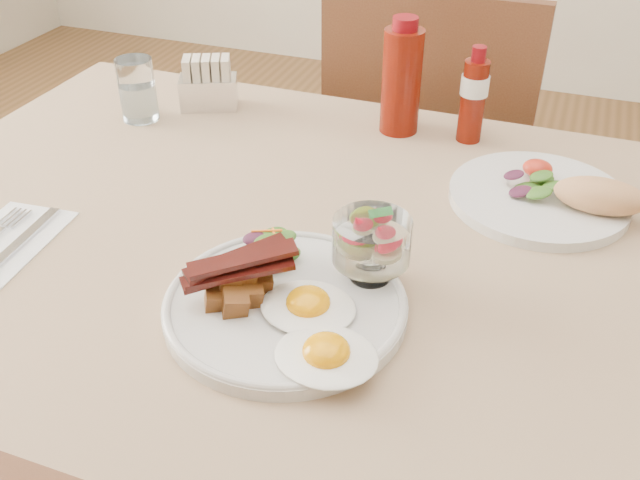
{
  "coord_description": "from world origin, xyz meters",
  "views": [
    {
      "loc": [
        0.26,
        -0.74,
        1.29
      ],
      "look_at": [
        0.02,
        -0.1,
        0.82
      ],
      "focal_mm": 40.0,
      "sensor_mm": 36.0,
      "label": 1
    }
  ],
  "objects_px": {
    "table": "(330,289)",
    "sugar_caddy": "(208,86)",
    "hot_sauce_bottle": "(473,96)",
    "water_glass": "(138,93)",
    "fruit_cup": "(372,241)",
    "main_plate": "(285,306)",
    "second_plate": "(553,195)",
    "ketchup_bottle": "(402,79)",
    "chair_far": "(429,164)"
  },
  "relations": [
    {
      "from": "table",
      "to": "water_glass",
      "type": "distance_m",
      "value": 0.51
    },
    {
      "from": "table",
      "to": "ketchup_bottle",
      "type": "bearing_deg",
      "value": 90.07
    },
    {
      "from": "main_plate",
      "to": "water_glass",
      "type": "distance_m",
      "value": 0.59
    },
    {
      "from": "table",
      "to": "fruit_cup",
      "type": "xyz_separation_m",
      "value": [
        0.08,
        -0.08,
        0.16
      ]
    },
    {
      "from": "chair_far",
      "to": "fruit_cup",
      "type": "xyz_separation_m",
      "value": [
        0.08,
        -0.75,
        0.29
      ]
    },
    {
      "from": "main_plate",
      "to": "fruit_cup",
      "type": "relative_size",
      "value": 3.01
    },
    {
      "from": "second_plate",
      "to": "hot_sauce_bottle",
      "type": "relative_size",
      "value": 1.71
    },
    {
      "from": "table",
      "to": "chair_far",
      "type": "relative_size",
      "value": 1.43
    },
    {
      "from": "sugar_caddy",
      "to": "water_glass",
      "type": "bearing_deg",
      "value": -160.22
    },
    {
      "from": "table",
      "to": "fruit_cup",
      "type": "relative_size",
      "value": 14.3
    },
    {
      "from": "hot_sauce_bottle",
      "to": "sugar_caddy",
      "type": "height_order",
      "value": "hot_sauce_bottle"
    },
    {
      "from": "water_glass",
      "to": "chair_far",
      "type": "bearing_deg",
      "value": 44.76
    },
    {
      "from": "table",
      "to": "hot_sauce_bottle",
      "type": "height_order",
      "value": "hot_sauce_bottle"
    },
    {
      "from": "table",
      "to": "main_plate",
      "type": "bearing_deg",
      "value": -89.02
    },
    {
      "from": "hot_sauce_bottle",
      "to": "main_plate",
      "type": "bearing_deg",
      "value": -102.67
    },
    {
      "from": "chair_far",
      "to": "table",
      "type": "bearing_deg",
      "value": -90.0
    },
    {
      "from": "sugar_caddy",
      "to": "water_glass",
      "type": "height_order",
      "value": "water_glass"
    },
    {
      "from": "sugar_caddy",
      "to": "ketchup_bottle",
      "type": "bearing_deg",
      "value": -19.15
    },
    {
      "from": "main_plate",
      "to": "chair_far",
      "type": "bearing_deg",
      "value": 90.19
    },
    {
      "from": "second_plate",
      "to": "sugar_caddy",
      "type": "distance_m",
      "value": 0.63
    },
    {
      "from": "ketchup_bottle",
      "to": "hot_sauce_bottle",
      "type": "distance_m",
      "value": 0.12
    },
    {
      "from": "hot_sauce_bottle",
      "to": "water_glass",
      "type": "height_order",
      "value": "hot_sauce_bottle"
    },
    {
      "from": "fruit_cup",
      "to": "chair_far",
      "type": "bearing_deg",
      "value": 96.1
    },
    {
      "from": "table",
      "to": "ketchup_bottle",
      "type": "distance_m",
      "value": 0.39
    },
    {
      "from": "hot_sauce_bottle",
      "to": "fruit_cup",
      "type": "bearing_deg",
      "value": -94.99
    },
    {
      "from": "table",
      "to": "main_plate",
      "type": "xyz_separation_m",
      "value": [
        0.0,
        -0.16,
        0.1
      ]
    },
    {
      "from": "fruit_cup",
      "to": "water_glass",
      "type": "height_order",
      "value": "fruit_cup"
    },
    {
      "from": "water_glass",
      "to": "table",
      "type": "bearing_deg",
      "value": -28.16
    },
    {
      "from": "ketchup_bottle",
      "to": "sugar_caddy",
      "type": "xyz_separation_m",
      "value": [
        -0.34,
        -0.03,
        -0.05
      ]
    },
    {
      "from": "table",
      "to": "fruit_cup",
      "type": "bearing_deg",
      "value": -45.99
    },
    {
      "from": "fruit_cup",
      "to": "ketchup_bottle",
      "type": "distance_m",
      "value": 0.44
    },
    {
      "from": "fruit_cup",
      "to": "hot_sauce_bottle",
      "type": "xyz_separation_m",
      "value": [
        0.04,
        0.43,
        0.01
      ]
    },
    {
      "from": "ketchup_bottle",
      "to": "table",
      "type": "bearing_deg",
      "value": -89.93
    },
    {
      "from": "table",
      "to": "sugar_caddy",
      "type": "xyz_separation_m",
      "value": [
        -0.34,
        0.32,
        0.13
      ]
    },
    {
      "from": "chair_far",
      "to": "hot_sauce_bottle",
      "type": "xyz_separation_m",
      "value": [
        0.12,
        -0.31,
        0.3
      ]
    },
    {
      "from": "chair_far",
      "to": "sugar_caddy",
      "type": "relative_size",
      "value": 8.11
    },
    {
      "from": "chair_far",
      "to": "main_plate",
      "type": "relative_size",
      "value": 3.32
    },
    {
      "from": "table",
      "to": "second_plate",
      "type": "bearing_deg",
      "value": 34.48
    },
    {
      "from": "ketchup_bottle",
      "to": "hot_sauce_bottle",
      "type": "xyz_separation_m",
      "value": [
        0.12,
        0.01,
        -0.01
      ]
    },
    {
      "from": "main_plate",
      "to": "second_plate",
      "type": "height_order",
      "value": "second_plate"
    },
    {
      "from": "main_plate",
      "to": "ketchup_bottle",
      "type": "bearing_deg",
      "value": 90.36
    },
    {
      "from": "hot_sauce_bottle",
      "to": "sugar_caddy",
      "type": "bearing_deg",
      "value": -175.99
    },
    {
      "from": "chair_far",
      "to": "hot_sauce_bottle",
      "type": "bearing_deg",
      "value": -69.44
    },
    {
      "from": "sugar_caddy",
      "to": "table",
      "type": "bearing_deg",
      "value": -66.34
    },
    {
      "from": "water_glass",
      "to": "sugar_caddy",
      "type": "bearing_deg",
      "value": 43.41
    },
    {
      "from": "second_plate",
      "to": "ketchup_bottle",
      "type": "height_order",
      "value": "ketchup_bottle"
    },
    {
      "from": "water_glass",
      "to": "fruit_cup",
      "type": "bearing_deg",
      "value": -31.5
    },
    {
      "from": "table",
      "to": "sugar_caddy",
      "type": "distance_m",
      "value": 0.49
    },
    {
      "from": "table",
      "to": "second_plate",
      "type": "height_order",
      "value": "second_plate"
    },
    {
      "from": "main_plate",
      "to": "ketchup_bottle",
      "type": "relative_size",
      "value": 1.46
    }
  ]
}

